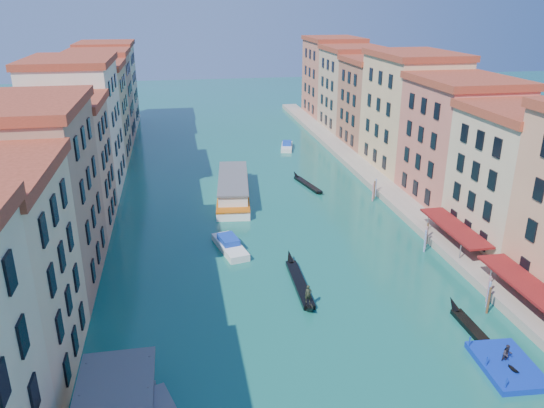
{
  "coord_description": "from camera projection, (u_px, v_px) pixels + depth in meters",
  "views": [
    {
      "loc": [
        -10.52,
        -15.56,
        28.85
      ],
      "look_at": [
        0.03,
        42.28,
        6.34
      ],
      "focal_mm": 35.0,
      "sensor_mm": 36.0,
      "label": 1
    }
  ],
  "objects": [
    {
      "name": "left_bank_palazzos",
      "position": [
        71.0,
        141.0,
        77.97
      ],
      "size": [
        12.8,
        128.4,
        21.0
      ],
      "color": "beige",
      "rests_on": "ground"
    },
    {
      "name": "right_bank_palazzos",
      "position": [
        425.0,
        125.0,
        87.63
      ],
      "size": [
        12.8,
        128.4,
        21.0
      ],
      "color": "#AC5C3F",
      "rests_on": "ground"
    },
    {
      "name": "quay",
      "position": [
        376.0,
        181.0,
        89.6
      ],
      "size": [
        4.0,
        140.0,
        1.0
      ],
      "primitive_type": "cube",
      "color": "gray",
      "rests_on": "ground"
    },
    {
      "name": "restaurant_awnings",
      "position": [
        538.0,
        294.0,
        50.15
      ],
      "size": [
        3.2,
        44.55,
        3.12
      ],
      "color": "maroon",
      "rests_on": "ground"
    },
    {
      "name": "mooring_poles_right",
      "position": [
        474.0,
        282.0,
        55.57
      ],
      "size": [
        1.44,
        54.24,
        3.2
      ],
      "color": "#4E301A",
      "rests_on": "ground"
    },
    {
      "name": "vaporetto_far",
      "position": [
        233.0,
        187.0,
        83.6
      ],
      "size": [
        7.13,
        21.5,
        3.14
      ],
      "rotation": [
        0.0,
        0.0,
        -0.11
      ],
      "color": "white",
      "rests_on": "ground"
    },
    {
      "name": "gondola_fore",
      "position": [
        299.0,
        282.0,
        57.35
      ],
      "size": [
        1.46,
        13.23,
        2.64
      ],
      "rotation": [
        0.0,
        0.0,
        -0.02
      ],
      "color": "black",
      "rests_on": "ground"
    },
    {
      "name": "gondola_right",
      "position": [
        482.0,
        337.0,
        47.9
      ],
      "size": [
        1.14,
        12.05,
        2.41
      ],
      "rotation": [
        0.0,
        0.0,
        -0.0
      ],
      "color": "black",
      "rests_on": "ground"
    },
    {
      "name": "gondola_far",
      "position": [
        307.0,
        184.0,
        88.67
      ],
      "size": [
        3.29,
        11.28,
        1.61
      ],
      "rotation": [
        0.0,
        0.0,
        0.22
      ],
      "color": "black",
      "rests_on": "ground"
    },
    {
      "name": "motorboat_mid",
      "position": [
        230.0,
        245.0,
        65.62
      ],
      "size": [
        4.05,
        8.01,
        1.59
      ],
      "rotation": [
        0.0,
        0.0,
        0.22
      ],
      "color": "white",
      "rests_on": "ground"
    },
    {
      "name": "motorboat_far",
      "position": [
        287.0,
        146.0,
        110.84
      ],
      "size": [
        3.73,
        7.19,
        1.42
      ],
      "rotation": [
        0.0,
        0.0,
        -0.24
      ],
      "color": "silver",
      "rests_on": "ground"
    },
    {
      "name": "blue_dock",
      "position": [
        507.0,
        366.0,
        44.45
      ],
      "size": [
        4.82,
        6.87,
        0.55
      ],
      "rotation": [
        0.0,
        0.0,
        -0.07
      ],
      "color": "#0B2DAB",
      "rests_on": "ground"
    }
  ]
}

